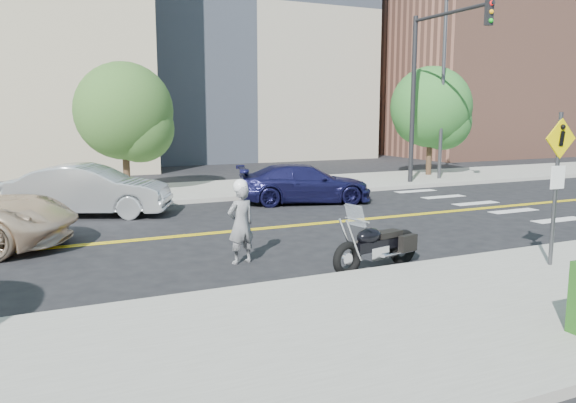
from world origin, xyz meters
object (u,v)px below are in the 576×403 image
(motorcyclist, at_px, (241,222))
(parked_car_blue, at_px, (304,184))
(motorcycle, at_px, (378,235))
(parked_car_silver, at_px, (90,190))
(pedestrian_sign, at_px, (557,174))

(motorcyclist, height_order, parked_car_blue, motorcyclist)
(motorcycle, distance_m, parked_car_blue, 8.48)
(motorcyclist, height_order, parked_car_silver, motorcyclist)
(motorcycle, bearing_deg, motorcyclist, 135.50)
(parked_car_silver, bearing_deg, motorcyclist, -138.76)
(motorcycle, bearing_deg, pedestrian_sign, -42.73)
(parked_car_silver, relative_size, parked_car_blue, 1.02)
(motorcyclist, distance_m, parked_car_silver, 7.52)
(pedestrian_sign, bearing_deg, parked_car_silver, 126.60)
(motorcycle, distance_m, parked_car_silver, 9.85)
(motorcycle, bearing_deg, parked_car_blue, 61.15)
(motorcyclist, bearing_deg, parked_car_blue, -137.54)
(motorcycle, xyz_separation_m, parked_car_silver, (-4.73, 8.64, 0.10))
(pedestrian_sign, xyz_separation_m, parked_car_silver, (-7.69, 10.35, -1.17))
(pedestrian_sign, bearing_deg, motorcycle, 149.93)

